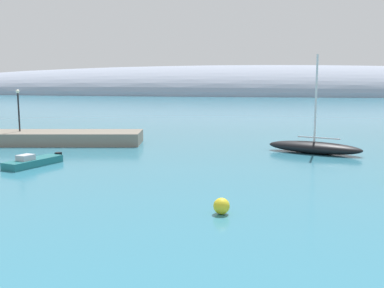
% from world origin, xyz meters
% --- Properties ---
extents(breakwater_rocks, '(27.22, 8.91, 1.22)m').
position_xyz_m(breakwater_rocks, '(-20.01, 34.29, 0.61)').
color(breakwater_rocks, gray).
rests_on(breakwater_rocks, ground).
extents(distant_ridge, '(351.07, 54.85, 24.26)m').
position_xyz_m(distant_ridge, '(-2.53, 182.99, 0.00)').
color(distant_ridge, '#8E99AD').
rests_on(distant_ridge, ground).
extents(sailboat_black_near_shore, '(8.28, 4.94, 8.41)m').
position_xyz_m(sailboat_black_near_shore, '(9.52, 33.41, 0.56)').
color(sailboat_black_near_shore, black).
rests_on(sailboat_black_near_shore, water).
extents(motorboat_teal_alongside_breakwater, '(2.85, 5.05, 0.94)m').
position_xyz_m(motorboat_teal_alongside_breakwater, '(-11.49, 24.24, 0.32)').
color(motorboat_teal_alongside_breakwater, '#1E6B70').
rests_on(motorboat_teal_alongside_breakwater, water).
extents(mooring_buoy_yellow, '(0.78, 0.78, 0.78)m').
position_xyz_m(mooring_buoy_yellow, '(3.36, 14.70, 0.39)').
color(mooring_buoy_yellow, yellow).
rests_on(mooring_buoy_yellow, water).
extents(harbor_lamp_post, '(0.36, 0.36, 4.11)m').
position_xyz_m(harbor_lamp_post, '(-18.65, 34.77, 3.77)').
color(harbor_lamp_post, black).
rests_on(harbor_lamp_post, breakwater_rocks).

